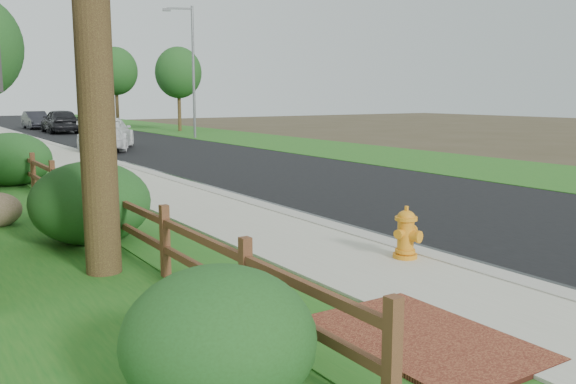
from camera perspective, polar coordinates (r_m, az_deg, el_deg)
ground at (r=9.10m, az=17.83°, el=-8.43°), size 120.00×120.00×0.00m
road at (r=42.07m, az=-17.39°, el=5.05°), size 8.00×90.00×0.02m
curb at (r=41.12m, az=-23.04°, el=4.73°), size 0.40×90.00×0.12m
wet_gutter at (r=41.19m, az=-22.56°, el=4.71°), size 0.50×90.00×0.00m
sidewalk at (r=40.91m, az=-24.83°, el=4.58°), size 2.20×90.00×0.10m
verge_far at (r=44.44m, az=-8.77°, el=5.57°), size 6.00×90.00×0.04m
brick_patch at (r=6.89m, az=12.58°, el=-13.44°), size 1.60×2.40×0.11m
ranch_fence at (r=12.40m, az=-17.64°, el=-0.87°), size 0.12×16.92×1.10m
fire_hydrant at (r=9.85m, az=10.99°, el=-3.90°), size 0.55×0.45×0.84m
white_suv at (r=30.94m, az=-16.59°, el=5.27°), size 4.20×5.87×1.58m
dark_car_mid at (r=45.71m, az=-20.55°, el=6.26°), size 2.14×5.01×1.69m
dark_car_far at (r=51.85m, az=-22.52°, el=6.24°), size 1.48×4.19×1.38m
streetlight at (r=38.21m, az=-9.08°, el=11.72°), size 1.74×0.87×7.93m
shrub_a at (r=5.32m, az=-6.49°, el=-13.59°), size 2.02×2.02×1.25m
shrub_b at (r=11.52m, az=-17.99°, el=-0.97°), size 2.79×2.79×1.50m
shrub_d at (r=19.71m, az=-24.50°, el=2.79°), size 3.02×3.02×1.57m
tree_mid_right at (r=45.61m, az=-10.22°, el=10.92°), size 3.37×3.37×6.10m
tree_far_right at (r=52.38m, az=-15.83°, el=10.82°), size 3.53×3.53×6.51m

